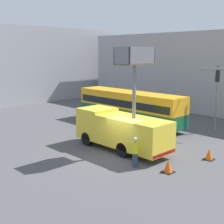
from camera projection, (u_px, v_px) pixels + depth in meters
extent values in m
plane|color=#4C4C4F|center=(117.00, 157.00, 20.68)|extent=(120.00, 120.00, 0.00)
cube|color=#9E9EA3|center=(201.00, 70.00, 39.53)|extent=(10.00, 28.00, 9.15)
cube|color=yellow|center=(97.00, 122.00, 23.84)|extent=(2.39, 2.25, 2.26)
cube|color=yellow|center=(134.00, 133.00, 21.21)|extent=(2.39, 5.24, 2.04)
cube|color=red|center=(164.00, 154.00, 19.55)|extent=(2.34, 0.10, 0.24)
cylinder|color=black|center=(87.00, 139.00, 23.34)|extent=(0.30, 1.00, 1.00)
cylinder|color=black|center=(107.00, 134.00, 24.75)|extent=(0.30, 1.00, 1.00)
cylinder|color=black|center=(123.00, 150.00, 20.68)|extent=(0.30, 1.00, 1.00)
cylinder|color=black|center=(143.00, 144.00, 22.10)|extent=(0.30, 1.00, 1.00)
cylinder|color=slate|center=(134.00, 92.00, 20.67)|extent=(0.24, 0.24, 3.57)
cube|color=brown|center=(134.00, 64.00, 20.33)|extent=(2.46, 1.41, 0.10)
cube|color=slate|center=(122.00, 55.00, 19.41)|extent=(0.08, 1.41, 1.05)
cube|color=slate|center=(146.00, 55.00, 21.02)|extent=(0.08, 1.41, 1.05)
cube|color=slate|center=(127.00, 55.00, 20.69)|extent=(2.46, 0.08, 1.05)
cube|color=slate|center=(142.00, 55.00, 19.74)|extent=(2.46, 0.08, 1.05)
cube|color=#145638|center=(129.00, 114.00, 29.85)|extent=(2.41, 11.66, 1.24)
cube|color=orange|center=(129.00, 100.00, 29.59)|extent=(2.41, 11.66, 1.51)
cube|color=black|center=(129.00, 102.00, 29.64)|extent=(2.43, 11.20, 0.66)
cylinder|color=black|center=(96.00, 115.00, 31.80)|extent=(0.30, 1.03, 1.03)
cylinder|color=black|center=(111.00, 113.00, 33.24)|extent=(0.30, 1.03, 1.03)
cylinder|color=black|center=(152.00, 128.00, 26.68)|extent=(0.30, 1.03, 1.03)
cylinder|color=black|center=(166.00, 124.00, 28.11)|extent=(0.30, 1.03, 1.03)
cylinder|color=slate|center=(217.00, 99.00, 26.99)|extent=(0.18, 0.18, 5.82)
cylinder|color=slate|center=(218.00, 69.00, 25.13)|extent=(1.44, 2.68, 0.13)
cube|color=black|center=(218.00, 76.00, 23.85)|extent=(0.43, 0.43, 0.90)
sphere|color=red|center=(218.00, 73.00, 23.80)|extent=(0.20, 0.20, 0.20)
cylinder|color=navy|center=(135.00, 160.00, 18.97)|extent=(0.32, 0.32, 0.85)
cylinder|color=yellow|center=(135.00, 148.00, 18.83)|extent=(0.38, 0.38, 0.67)
sphere|color=tan|center=(135.00, 141.00, 18.74)|extent=(0.23, 0.23, 0.23)
sphere|color=white|center=(135.00, 139.00, 18.72)|extent=(0.24, 0.24, 0.24)
cylinder|color=navy|center=(144.00, 135.00, 24.85)|extent=(0.32, 0.32, 0.80)
cylinder|color=yellow|center=(144.00, 126.00, 24.72)|extent=(0.38, 0.38, 0.64)
sphere|color=tan|center=(144.00, 121.00, 24.63)|extent=(0.22, 0.22, 0.22)
sphere|color=white|center=(144.00, 119.00, 24.62)|extent=(0.23, 0.23, 0.23)
cube|color=black|center=(168.00, 172.00, 18.15)|extent=(0.67, 0.67, 0.03)
cone|color=#F25B0F|center=(168.00, 166.00, 18.08)|extent=(0.54, 0.54, 0.77)
cube|color=black|center=(209.00, 159.00, 20.28)|extent=(0.63, 0.63, 0.03)
cone|color=#F25B0F|center=(209.00, 154.00, 20.22)|extent=(0.51, 0.51, 0.72)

